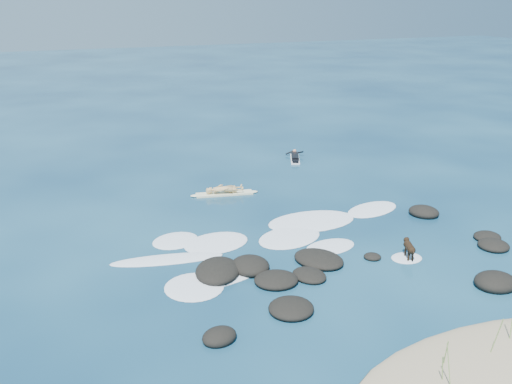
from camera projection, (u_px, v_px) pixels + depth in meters
name	position (u px, v px, depth m)	size (l,w,h in m)	color
ground	(344.00, 243.00, 20.63)	(160.00, 160.00, 0.00)	#0A2642
dune_grass	(510.00, 349.00, 13.48)	(3.94, 1.69, 1.22)	#799D4C
reef_rocks	(353.00, 264.00, 18.82)	(14.49, 7.17, 0.56)	black
breaking_foam	(292.00, 242.00, 20.69)	(15.28, 8.27, 0.12)	white
standing_surfer_rig	(224.00, 180.00, 25.32)	(3.05, 0.98, 1.74)	#F4F2C3
paddling_surfer_rig	(295.00, 157.00, 30.85)	(1.40, 2.19, 0.39)	white
dog	(409.00, 247.00, 19.26)	(0.50, 1.03, 0.68)	black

